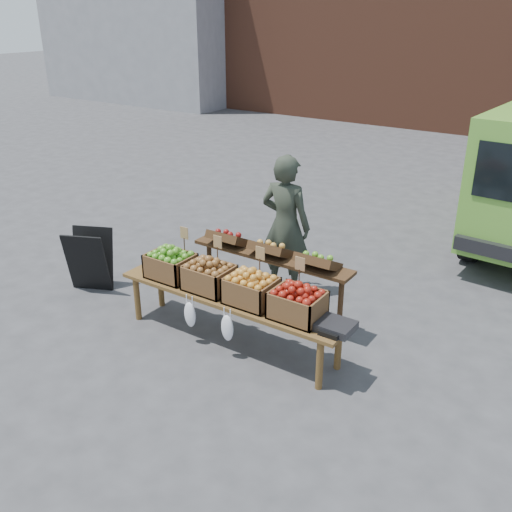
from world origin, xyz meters
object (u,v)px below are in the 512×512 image
Objects in this scene: vendor at (286,226)px; weighing_scale at (336,326)px; back_table at (271,277)px; crate_golden_apples at (171,266)px; crate_russet_pears at (209,278)px; crate_red_apples at (251,291)px; display_bench at (230,319)px; crate_green_apples at (297,305)px; chalkboard_sign at (90,260)px.

weighing_scale is (1.41, -1.39, -0.29)m from vendor.
crate_golden_apples is (-0.88, -0.72, 0.19)m from back_table.
crate_russet_pears is 1.00× the size of crate_red_apples.
display_bench is 5.40× the size of crate_red_apples.
crate_green_apples is (1.10, 0.00, 0.00)m from crate_russet_pears.
back_table reaches higher than weighing_scale.
crate_golden_apples is at bearing 180.00° from weighing_scale.
back_table is 1.40m from weighing_scale.
crate_russet_pears is at bearing 0.00° from crate_golden_apples.
vendor is 1.41m from crate_russet_pears.
display_bench is 0.93m from crate_golden_apples.
vendor is 2.55m from chalkboard_sign.
back_table reaches higher than chalkboard_sign.
crate_red_apples is (0.43, -1.39, -0.19)m from vendor.
crate_russet_pears is 1.53m from weighing_scale.
crate_golden_apples is (-0.67, -1.39, -0.19)m from vendor.
crate_green_apples is 1.47× the size of weighing_scale.
chalkboard_sign is at bearing -163.62° from back_table.
crate_red_apples is 0.55m from crate_green_apples.
crate_red_apples is at bearing 0.00° from crate_russet_pears.
crate_golden_apples is 1.10m from crate_red_apples.
back_table reaches higher than crate_golden_apples.
crate_golden_apples is at bearing 180.00° from crate_green_apples.
back_table is (2.32, 0.68, 0.11)m from chalkboard_sign.
crate_green_apples is (0.98, -1.39, -0.19)m from vendor.
weighing_scale is at bearing 0.00° from crate_russet_pears.
crate_green_apples reaches higher than chalkboard_sign.
display_bench is 5.40× the size of crate_golden_apples.
chalkboard_sign is 1.64× the size of crate_russet_pears.
crate_russet_pears is 1.47× the size of weighing_scale.
vendor is 3.59× the size of crate_green_apples.
crate_golden_apples is 1.00× the size of crate_russet_pears.
vendor reaches higher than crate_golden_apples.
crate_red_apples is at bearing 180.00° from weighing_scale.
vendor is 5.29× the size of weighing_scale.
weighing_scale is (1.53, 0.00, -0.10)m from crate_russet_pears.
crate_russet_pears is at bearing -25.25° from chalkboard_sign.
vendor is 0.80m from back_table.
display_bench is at bearing 180.00° from crate_green_apples.
crate_russet_pears reaches higher than chalkboard_sign.
crate_golden_apples is at bearing 180.00° from crate_red_apples.
back_table reaches higher than crate_russet_pears.
vendor is 3.59× the size of crate_red_apples.
weighing_scale is (2.08, 0.00, -0.10)m from crate_golden_apples.
display_bench is at bearing 0.00° from crate_golden_apples.
crate_russet_pears is (1.99, -0.04, 0.30)m from chalkboard_sign.
crate_golden_apples is 0.55m from crate_russet_pears.
crate_green_apples is (3.09, -0.04, 0.30)m from chalkboard_sign.
vendor is at bearing 64.37° from crate_golden_apples.
crate_golden_apples is at bearing 180.00° from display_bench.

